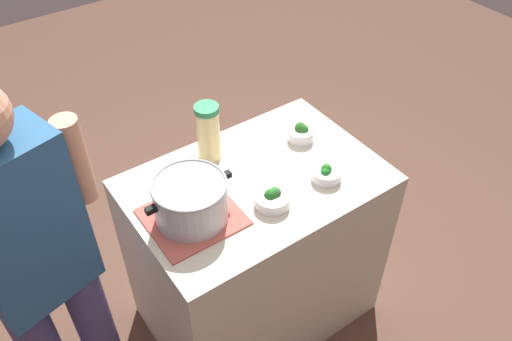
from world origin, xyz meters
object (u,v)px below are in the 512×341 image
(lemonade_pitcher, at_px, (208,132))
(broccoli_bowl_front, at_px, (326,173))
(broccoli_bowl_back, at_px, (272,198))
(person_cook, at_px, (43,277))
(cooking_pot, at_px, (191,200))
(broccoli_bowl_center, at_px, (301,133))

(lemonade_pitcher, height_order, broccoli_bowl_front, lemonade_pitcher)
(broccoli_bowl_back, height_order, person_cook, person_cook)
(cooking_pot, distance_m, lemonade_pitcher, 0.36)
(cooking_pot, xyz_separation_m, broccoli_bowl_back, (-0.29, 0.11, -0.06))
(lemonade_pitcher, xyz_separation_m, broccoli_bowl_center, (-0.39, 0.13, -0.09))
(broccoli_bowl_front, relative_size, person_cook, 0.07)
(lemonade_pitcher, relative_size, broccoli_bowl_center, 2.26)
(broccoli_bowl_front, bearing_deg, broccoli_bowl_back, -2.00)
(lemonade_pitcher, bearing_deg, cooking_pot, 48.24)
(cooking_pot, height_order, broccoli_bowl_back, cooking_pot)
(broccoli_bowl_back, relative_size, person_cook, 0.08)
(cooking_pot, bearing_deg, broccoli_bowl_back, 158.17)
(cooking_pot, xyz_separation_m, person_cook, (0.55, -0.03, -0.07))
(lemonade_pitcher, relative_size, broccoli_bowl_front, 2.11)
(cooking_pot, distance_m, person_cook, 0.56)
(cooking_pot, relative_size, broccoli_bowl_center, 3.06)
(broccoli_bowl_back, bearing_deg, broccoli_bowl_front, 178.00)
(broccoli_bowl_center, xyz_separation_m, person_cook, (1.18, 0.10, -0.01))
(cooking_pot, height_order, lemonade_pitcher, lemonade_pitcher)
(broccoli_bowl_center, distance_m, person_cook, 1.19)
(broccoli_bowl_front, height_order, broccoli_bowl_back, broccoli_bowl_back)
(cooking_pot, relative_size, broccoli_bowl_back, 2.52)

